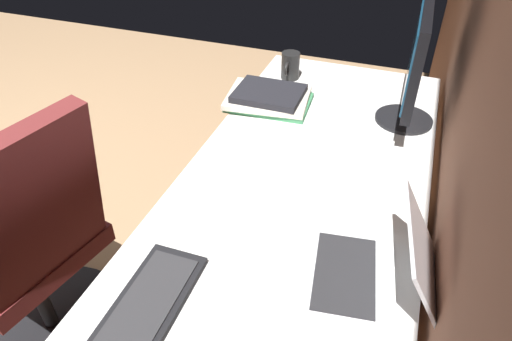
# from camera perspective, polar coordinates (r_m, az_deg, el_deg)

# --- Properties ---
(desk) EXTENTS (2.25, 0.72, 0.73)m
(desk) POSITION_cam_1_polar(r_m,az_deg,el_deg) (1.21, 2.27, -11.15)
(desk) COLOR white
(desk) RESTS_ON ground
(drawer_pedestal) EXTENTS (0.40, 0.51, 0.69)m
(drawer_pedestal) POSITION_cam_1_polar(r_m,az_deg,el_deg) (1.56, 5.00, -14.70)
(drawer_pedestal) COLOR white
(drawer_pedestal) RESTS_ON ground
(monitor_primary) EXTENTS (0.46, 0.20, 0.40)m
(monitor_primary) POSITION_cam_1_polar(r_m,az_deg,el_deg) (1.62, 19.40, 12.92)
(monitor_primary) COLOR black
(monitor_primary) RESTS_ON desk
(laptop_leftmost) EXTENTS (0.34, 0.35, 0.20)m
(laptop_leftmost) POSITION_cam_1_polar(r_m,az_deg,el_deg) (1.08, 14.62, -11.73)
(laptop_leftmost) COLOR silver
(laptop_leftmost) RESTS_ON desk
(keyboard_main) EXTENTS (0.42, 0.15, 0.02)m
(keyboard_main) POSITION_cam_1_polar(r_m,az_deg,el_deg) (1.04, -14.76, -18.05)
(keyboard_main) COLOR black
(keyboard_main) RESTS_ON desk
(book_stack_near) EXTENTS (0.27, 0.32, 0.06)m
(book_stack_near) POSITION_cam_1_polar(r_m,az_deg,el_deg) (1.72, 1.60, 9.09)
(book_stack_near) COLOR #3D8456
(book_stack_near) RESTS_ON desk
(coffee_mug) EXTENTS (0.11, 0.07, 0.11)m
(coffee_mug) POSITION_cam_1_polar(r_m,az_deg,el_deg) (1.92, 4.29, 12.93)
(coffee_mug) COLOR black
(coffee_mug) RESTS_ON desk
(office_chair) EXTENTS (0.56, 0.59, 0.97)m
(office_chair) POSITION_cam_1_polar(r_m,az_deg,el_deg) (1.66, -26.04, -9.87)
(office_chair) COLOR maroon
(office_chair) RESTS_ON ground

